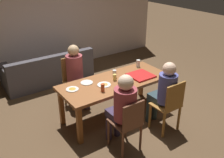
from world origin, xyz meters
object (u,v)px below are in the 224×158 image
(chair_0, at_px, (169,105))
(plate_0, at_px, (72,89))
(person_0, at_px, (164,90))
(drinking_glass_2, at_px, (115,77))
(plate_2, at_px, (87,83))
(drinking_glass_0, at_px, (138,63))
(drinking_glass_3, at_px, (103,88))
(couch, at_px, (49,71))
(drinking_glass_1, at_px, (115,74))
(person_2, at_px, (76,71))
(chair_2, at_px, (73,78))
(pizza_box_0, at_px, (141,75))
(dining_table, at_px, (115,85))
(person_1, at_px, (123,105))
(plate_1, at_px, (104,85))
(chair_1, at_px, (128,123))

(chair_0, distance_m, plate_0, 1.63)
(person_0, distance_m, drinking_glass_2, 0.90)
(plate_2, distance_m, drinking_glass_0, 1.21)
(drinking_glass_3, bearing_deg, couch, 91.24)
(drinking_glass_1, bearing_deg, person_2, 128.12)
(chair_2, height_order, drinking_glass_3, chair_2)
(person_0, height_order, drinking_glass_2, person_0)
(pizza_box_0, bearing_deg, dining_table, 167.06)
(dining_table, xyz_separation_m, plate_2, (-0.46, 0.21, 0.09))
(drinking_glass_2, relative_size, couch, 0.06)
(drinking_glass_2, bearing_deg, plate_0, 171.63)
(person_1, xyz_separation_m, plate_1, (0.15, 0.73, -0.00))
(dining_table, xyz_separation_m, chair_1, (-0.40, -0.90, -0.14))
(chair_1, xyz_separation_m, drinking_glass_0, (1.15, 1.16, 0.29))
(dining_table, bearing_deg, chair_1, -114.13)
(plate_2, bearing_deg, person_2, 83.68)
(drinking_glass_3, bearing_deg, person_0, -32.48)
(plate_2, relative_size, drinking_glass_3, 1.59)
(pizza_box_0, bearing_deg, chair_2, 132.69)
(dining_table, height_order, drinking_glass_3, drinking_glass_3)
(person_1, relative_size, chair_2, 1.29)
(plate_0, bearing_deg, person_0, -35.65)
(chair_1, bearing_deg, pizza_box_0, 41.08)
(dining_table, height_order, couch, couch)
(drinking_glass_3, bearing_deg, chair_0, -38.67)
(person_0, height_order, pizza_box_0, person_0)
(person_1, bearing_deg, plate_1, 78.70)
(plate_2, bearing_deg, pizza_box_0, -18.72)
(chair_2, distance_m, plate_1, 0.93)
(chair_1, relative_size, person_2, 0.71)
(person_0, bearing_deg, chair_1, -170.45)
(chair_2, relative_size, drinking_glass_2, 8.32)
(dining_table, height_order, drinking_glass_0, drinking_glass_0)
(drinking_glass_0, bearing_deg, person_2, 157.66)
(person_2, relative_size, couch, 0.62)
(person_2, xyz_separation_m, drinking_glass_1, (0.48, -0.61, 0.05))
(pizza_box_0, height_order, drinking_glass_2, drinking_glass_2)
(plate_1, bearing_deg, dining_table, 7.18)
(chair_2, height_order, drinking_glass_1, chair_2)
(chair_0, height_order, drinking_glass_0, chair_0)
(dining_table, distance_m, pizza_box_0, 0.52)
(chair_0, distance_m, person_2, 1.86)
(person_2, xyz_separation_m, plate_2, (-0.06, -0.52, -0.01))
(person_2, distance_m, plate_0, 0.71)
(drinking_glass_2, distance_m, couch, 2.18)
(person_2, height_order, plate_1, person_2)
(person_0, xyz_separation_m, pizza_box_0, (0.04, 0.64, 0.01))
(person_0, xyz_separation_m, drinking_glass_2, (-0.46, 0.78, 0.06))
(person_1, distance_m, chair_2, 1.64)
(dining_table, relative_size, plate_2, 9.37)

